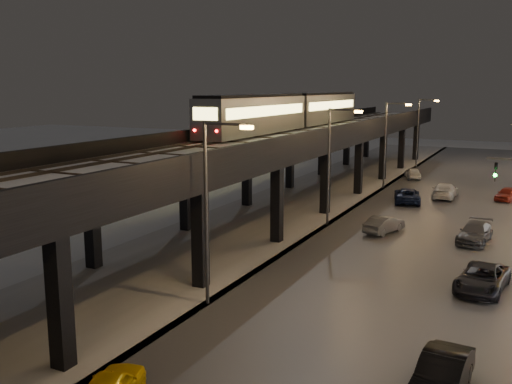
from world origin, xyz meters
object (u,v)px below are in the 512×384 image
at_px(car_near_white, 384,225).
at_px(car_onc_red, 507,195).
at_px(subway_train, 293,110).
at_px(car_mid_silver, 407,196).
at_px(car_far_white, 413,173).
at_px(car_onc_dark, 482,280).
at_px(car_onc_white, 475,233).
at_px(car_mid_dark, 445,191).
at_px(car_onc_silver, 442,376).

xyz_separation_m(car_near_white, car_onc_red, (7.50, 17.01, -0.01)).
relative_size(subway_train, car_onc_red, 9.22).
distance_m(car_mid_silver, car_onc_red, 9.68).
xyz_separation_m(car_far_white, car_onc_dark, (10.51, -36.17, 0.03)).
bearing_deg(subway_train, car_onc_red, 13.91).
xyz_separation_m(car_onc_white, car_onc_red, (1.29, 16.82, -0.04)).
xyz_separation_m(subway_train, car_far_white, (9.31, 14.29, -7.63)).
xyz_separation_m(car_mid_dark, car_far_white, (-5.09, 10.68, -0.07)).
distance_m(car_far_white, car_onc_white, 27.77).
distance_m(car_onc_dark, car_onc_red, 26.79).
height_order(car_far_white, car_onc_white, car_onc_white).
relative_size(subway_train, car_mid_silver, 6.92).
relative_size(car_far_white, car_onc_silver, 0.88).
relative_size(car_mid_dark, car_onc_white, 1.08).
xyz_separation_m(car_onc_silver, car_onc_red, (0.37, 38.26, -0.09)).
height_order(car_mid_silver, car_onc_dark, car_mid_silver).
bearing_deg(car_onc_silver, car_onc_white, 96.97).
xyz_separation_m(car_mid_silver, car_onc_dark, (8.25, -21.73, -0.01)).
relative_size(car_onc_silver, car_onc_white, 0.94).
height_order(car_mid_dark, car_onc_silver, car_mid_dark).
xyz_separation_m(car_mid_silver, car_onc_silver, (7.88, -33.20, 0.03)).
bearing_deg(car_onc_dark, car_near_white, 134.26).
bearing_deg(car_far_white, car_onc_red, 118.59).
xyz_separation_m(subway_train, car_onc_dark, (19.82, -21.89, -7.60)).
xyz_separation_m(car_mid_silver, car_mid_dark, (2.82, 3.76, 0.04)).
distance_m(car_onc_silver, car_onc_dark, 11.48).
relative_size(car_near_white, car_onc_dark, 0.80).
distance_m(car_near_white, car_onc_red, 18.59).
bearing_deg(car_onc_red, car_onc_silver, -75.33).
height_order(car_mid_dark, car_far_white, car_mid_dark).
bearing_deg(car_onc_dark, car_onc_silver, -85.03).
bearing_deg(car_mid_silver, subway_train, -14.03).
height_order(car_far_white, car_onc_dark, car_onc_dark).
bearing_deg(car_mid_dark, car_near_white, 82.56).
xyz_separation_m(car_mid_dark, car_onc_dark, (5.42, -25.49, -0.04)).
height_order(subway_train, car_onc_white, subway_train).
bearing_deg(car_near_white, car_onc_white, -160.93).
bearing_deg(car_mid_silver, car_onc_red, -161.68).
bearing_deg(subway_train, car_onc_silver, -59.75).
xyz_separation_m(subway_train, car_mid_silver, (11.57, -0.16, -7.60)).
distance_m(car_mid_dark, car_onc_dark, 26.06).
bearing_deg(car_onc_white, car_far_white, 114.88).
relative_size(car_mid_dark, car_onc_red, 1.35).
height_order(car_onc_dark, car_onc_red, car_onc_dark).
height_order(car_near_white, car_far_white, car_far_white).
bearing_deg(car_near_white, car_onc_red, -96.47).
bearing_deg(car_onc_silver, car_mid_silver, 107.86).
bearing_deg(subway_train, car_near_white, -44.49).
bearing_deg(car_onc_white, car_near_white, -172.75).
distance_m(subway_train, car_far_white, 18.68).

